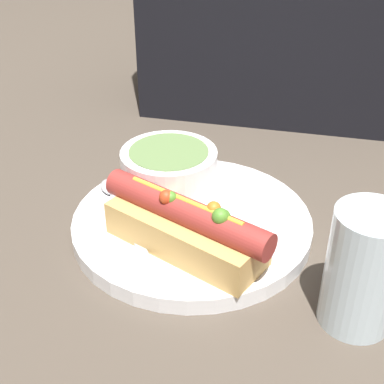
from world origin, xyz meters
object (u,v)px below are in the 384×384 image
at_px(hot_dog, 186,226).
at_px(spoon, 118,203).
at_px(drinking_glass, 363,270).
at_px(soup_bowl, 169,171).

bearing_deg(hot_dog, spoon, 172.54).
distance_m(hot_dog, drinking_glass, 0.17).
height_order(soup_bowl, spoon, soup_bowl).
height_order(soup_bowl, drinking_glass, drinking_glass).
bearing_deg(spoon, soup_bowl, -88.84).
bearing_deg(spoon, drinking_glass, -146.04).
bearing_deg(spoon, hot_dog, -156.46).
xyz_separation_m(hot_dog, drinking_glass, (0.16, -0.04, 0.01)).
relative_size(spoon, drinking_glass, 1.30).
bearing_deg(hot_dog, drinking_glass, 9.58).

